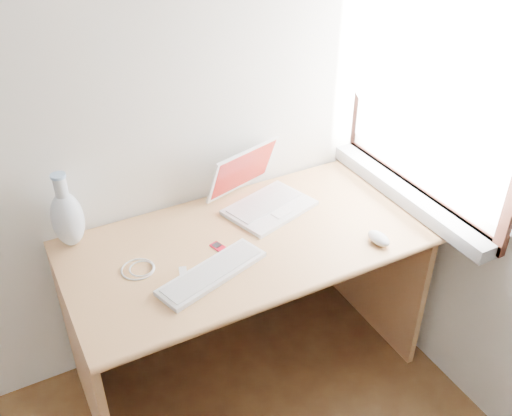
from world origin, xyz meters
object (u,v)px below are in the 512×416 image
external_keyboard (212,273)px  vase (67,217)px  laptop (264,193)px  desk (237,269)px

external_keyboard → vase: vase is taller
laptop → external_keyboard: bearing=-157.3°
external_keyboard → desk: bearing=29.8°
laptop → external_keyboard: 0.51m
external_keyboard → vase: (-0.40, 0.43, 0.12)m
desk → external_keyboard: size_ratio=3.15×
desk → external_keyboard: (-0.20, -0.22, 0.23)m
laptop → external_keyboard: laptop is taller
laptop → vase: size_ratio=1.31×
external_keyboard → laptop: bearing=22.1°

